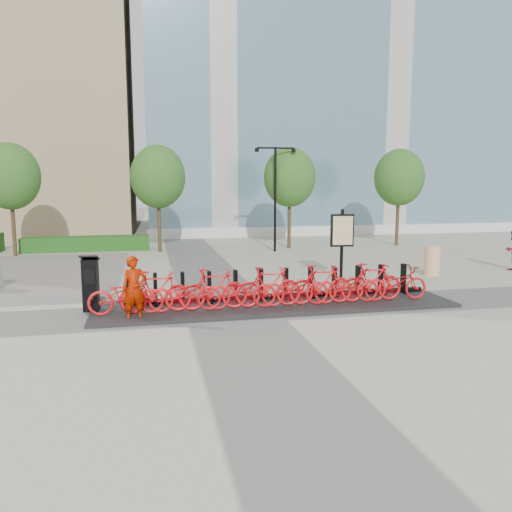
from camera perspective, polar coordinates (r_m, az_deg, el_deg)
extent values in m
plane|color=#A4A08E|center=(12.98, -2.93, -6.31)|extent=(120.00, 120.00, 0.00)
cube|color=#3D6581|center=(42.52, 10.85, 19.95)|extent=(32.00, 16.00, 24.00)
cube|color=#1F4C19|center=(25.94, -18.76, 1.35)|extent=(6.00, 1.20, 0.70)
cylinder|color=brown|center=(25.19, -25.99, 3.40)|extent=(0.18, 0.18, 3.00)
ellipsoid|color=#204E1E|center=(25.13, -26.29, 8.17)|extent=(2.60, 2.60, 2.99)
cylinder|color=brown|center=(24.47, -11.02, 3.96)|extent=(0.18, 0.18, 3.00)
ellipsoid|color=#204E1E|center=(24.41, -11.15, 8.88)|extent=(2.60, 2.60, 2.99)
cylinder|color=brown|center=(25.45, 3.81, 4.25)|extent=(0.18, 0.18, 3.00)
ellipsoid|color=#204E1E|center=(25.39, 3.86, 8.98)|extent=(2.60, 2.60, 2.99)
cylinder|color=brown|center=(27.71, 15.86, 4.28)|extent=(0.18, 0.18, 3.00)
ellipsoid|color=#204E1E|center=(27.66, 16.03, 8.62)|extent=(2.60, 2.60, 2.99)
cylinder|color=black|center=(24.17, 2.20, 6.42)|extent=(0.12, 0.12, 5.00)
cube|color=black|center=(24.11, 1.17, 12.25)|extent=(0.90, 0.08, 0.08)
cube|color=black|center=(24.34, 3.28, 12.20)|extent=(0.90, 0.08, 0.08)
cylinder|color=black|center=(24.01, 0.10, 12.03)|extent=(0.20, 0.20, 0.18)
cylinder|color=black|center=(24.45, 4.32, 11.94)|extent=(0.20, 0.20, 0.18)
cube|color=black|center=(13.51, 2.33, -5.55)|extent=(9.60, 2.40, 0.08)
imported|color=red|center=(12.66, -14.64, -4.35)|extent=(1.82, 0.64, 0.96)
imported|color=red|center=(12.63, -11.38, -4.02)|extent=(1.77, 0.50, 1.06)
imported|color=red|center=(12.67, -8.11, -4.15)|extent=(1.82, 0.64, 0.96)
imported|color=red|center=(12.73, -4.88, -3.79)|extent=(1.77, 0.50, 1.06)
imported|color=red|center=(12.85, -1.68, -3.89)|extent=(1.82, 0.64, 0.96)
imported|color=red|center=(12.99, 1.45, -3.53)|extent=(1.77, 0.50, 1.06)
imported|color=red|center=(13.18, 4.50, -3.61)|extent=(1.82, 0.64, 0.96)
imported|color=red|center=(13.39, 7.46, -3.23)|extent=(1.77, 0.50, 1.06)
imported|color=red|center=(13.66, 10.30, -3.30)|extent=(1.82, 0.64, 0.96)
imported|color=red|center=(13.94, 13.05, -2.93)|extent=(1.77, 0.50, 1.06)
imported|color=red|center=(14.27, 15.66, -2.98)|extent=(1.82, 0.64, 0.96)
cube|color=black|center=(13.20, -18.37, -3.19)|extent=(0.40, 0.35, 1.32)
cube|color=black|center=(13.09, -18.51, -0.18)|extent=(0.48, 0.42, 0.17)
cube|color=black|center=(12.99, -18.50, -2.21)|extent=(0.26, 0.05, 0.37)
imported|color=#991900|center=(12.19, -13.75, -3.68)|extent=(0.63, 0.47, 1.58)
cylinder|color=orange|center=(18.99, 19.47, -0.50)|extent=(0.56, 0.56, 1.07)
cylinder|color=black|center=(17.14, 9.77, 1.25)|extent=(0.11, 0.11, 2.42)
cube|color=black|center=(17.09, 9.81, 2.90)|extent=(0.80, 0.18, 1.10)
cube|color=beige|center=(17.03, 9.89, 2.88)|extent=(0.68, 0.08, 0.97)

